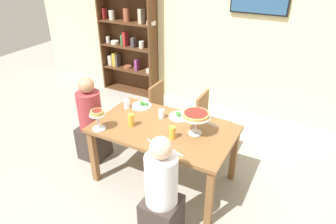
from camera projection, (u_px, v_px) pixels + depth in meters
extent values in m
plane|color=gray|center=(164.00, 178.00, 3.75)|extent=(12.00, 12.00, 0.00)
cube|color=beige|center=(230.00, 27.00, 4.78)|extent=(8.00, 0.12, 2.80)
cube|color=brown|center=(164.00, 129.00, 3.40)|extent=(1.57, 0.92, 0.04)
cube|color=brown|center=(94.00, 156.00, 3.57)|extent=(0.07, 0.07, 0.70)
cube|color=brown|center=(210.00, 198.00, 2.98)|extent=(0.07, 0.07, 0.70)
cube|color=brown|center=(132.00, 125.00, 4.19)|extent=(0.07, 0.07, 0.70)
cube|color=brown|center=(234.00, 155.00, 3.60)|extent=(0.07, 0.07, 0.70)
cube|color=#4C2D19|center=(104.00, 32.00, 5.72)|extent=(0.03, 0.30, 2.20)
cube|color=#4C2D19|center=(153.00, 39.00, 5.28)|extent=(0.03, 0.30, 2.20)
cube|color=#4C2D19|center=(132.00, 34.00, 5.61)|extent=(1.10, 0.02, 2.20)
cube|color=#4C2D19|center=(131.00, 90.00, 6.03)|extent=(1.04, 0.28, 0.02)
cube|color=#4C2D19|center=(130.00, 69.00, 5.81)|extent=(1.04, 0.28, 0.02)
cube|color=#4C2D19|center=(128.00, 47.00, 5.60)|extent=(1.04, 0.28, 0.02)
cube|color=#4C2D19|center=(127.00, 22.00, 5.39)|extent=(1.04, 0.28, 0.02)
cylinder|color=beige|center=(111.00, 60.00, 5.95)|extent=(0.11, 0.11, 0.18)
cube|color=#B7932D|center=(115.00, 59.00, 5.88)|extent=(0.07, 0.13, 0.25)
cube|color=#3D3838|center=(118.00, 60.00, 5.86)|extent=(0.04, 0.13, 0.24)
cylinder|color=brown|center=(128.00, 67.00, 5.82)|extent=(0.16, 0.16, 0.04)
cube|color=#7A3370|center=(137.00, 65.00, 5.69)|extent=(0.05, 0.12, 0.21)
cylinder|color=beige|center=(150.00, 71.00, 5.61)|extent=(0.15, 0.15, 0.07)
cylinder|color=silver|center=(108.00, 39.00, 5.76)|extent=(0.07, 0.07, 0.12)
cylinder|color=silver|center=(115.00, 42.00, 5.71)|extent=(0.15, 0.15, 0.06)
cube|color=#2D6B38|center=(123.00, 40.00, 5.59)|extent=(0.04, 0.13, 0.20)
cube|color=maroon|center=(126.00, 39.00, 5.56)|extent=(0.06, 0.13, 0.25)
cube|color=#3D3838|center=(134.00, 42.00, 5.50)|extent=(0.07, 0.13, 0.17)
cylinder|color=beige|center=(141.00, 45.00, 5.45)|extent=(0.09, 0.09, 0.12)
cube|color=maroon|center=(105.00, 14.00, 5.53)|extent=(0.04, 0.11, 0.20)
cylinder|color=beige|center=(112.00, 15.00, 5.48)|extent=(0.10, 0.10, 0.17)
cylinder|color=brown|center=(126.00, 15.00, 5.33)|extent=(0.11, 0.11, 0.23)
cube|color=#B2A88E|center=(141.00, 16.00, 5.20)|extent=(0.06, 0.13, 0.25)
cylinder|color=silver|center=(151.00, 23.00, 5.16)|extent=(0.16, 0.16, 0.07)
cube|color=#382D28|center=(162.00, 218.00, 2.92)|extent=(0.34, 0.34, 0.45)
cylinder|color=silver|center=(161.00, 180.00, 2.69)|extent=(0.30, 0.30, 0.50)
sphere|color=beige|center=(161.00, 148.00, 2.53)|extent=(0.20, 0.20, 0.20)
cube|color=#382D28|center=(94.00, 142.00, 4.06)|extent=(0.34, 0.34, 0.45)
cylinder|color=#993338|center=(90.00, 111.00, 3.83)|extent=(0.30, 0.30, 0.50)
sphere|color=#A87A5B|center=(86.00, 85.00, 3.66)|extent=(0.20, 0.20, 0.20)
cube|color=brown|center=(168.00, 115.00, 4.27)|extent=(0.40, 0.40, 0.04)
cube|color=brown|center=(156.00, 98.00, 4.23)|extent=(0.04, 0.36, 0.42)
cylinder|color=brown|center=(184.00, 126.00, 4.44)|extent=(0.04, 0.04, 0.41)
cylinder|color=brown|center=(173.00, 138.00, 4.17)|extent=(0.04, 0.04, 0.41)
cylinder|color=brown|center=(163.00, 121.00, 4.58)|extent=(0.04, 0.04, 0.41)
cylinder|color=brown|center=(151.00, 132.00, 4.31)|extent=(0.04, 0.04, 0.41)
cube|color=brown|center=(214.00, 127.00, 4.00)|extent=(0.40, 0.40, 0.04)
cube|color=brown|center=(202.00, 108.00, 3.97)|extent=(0.04, 0.36, 0.42)
cylinder|color=brown|center=(229.00, 138.00, 4.18)|extent=(0.04, 0.04, 0.41)
cylinder|color=brown|center=(221.00, 151.00, 3.90)|extent=(0.04, 0.04, 0.41)
cylinder|color=brown|center=(205.00, 131.00, 4.32)|extent=(0.04, 0.04, 0.41)
cylinder|color=brown|center=(196.00, 144.00, 4.05)|extent=(0.04, 0.04, 0.41)
cylinder|color=silver|center=(195.00, 133.00, 3.29)|extent=(0.15, 0.15, 0.01)
cylinder|color=silver|center=(195.00, 125.00, 3.23)|extent=(0.03, 0.03, 0.20)
cylinder|color=silver|center=(196.00, 116.00, 3.19)|extent=(0.31, 0.31, 0.01)
cylinder|color=tan|center=(196.00, 115.00, 3.17)|extent=(0.28, 0.28, 0.04)
cylinder|color=maroon|center=(196.00, 113.00, 3.17)|extent=(0.25, 0.25, 0.00)
cylinder|color=silver|center=(99.00, 128.00, 3.36)|extent=(0.15, 0.15, 0.01)
cylinder|color=silver|center=(98.00, 122.00, 3.32)|extent=(0.03, 0.03, 0.17)
cylinder|color=silver|center=(97.00, 115.00, 3.28)|extent=(0.17, 0.17, 0.01)
cylinder|color=tan|center=(97.00, 113.00, 3.27)|extent=(0.14, 0.14, 0.04)
cylinder|color=maroon|center=(97.00, 111.00, 3.26)|extent=(0.11, 0.11, 0.00)
cylinder|color=white|center=(180.00, 116.00, 3.60)|extent=(0.26, 0.26, 0.01)
sphere|color=#2D7028|center=(179.00, 115.00, 3.58)|extent=(0.04, 0.04, 0.04)
sphere|color=#2D7028|center=(178.00, 114.00, 3.59)|extent=(0.05, 0.05, 0.05)
sphere|color=#2D7028|center=(180.00, 114.00, 3.60)|extent=(0.04, 0.04, 0.04)
sphere|color=#2D7028|center=(179.00, 115.00, 3.57)|extent=(0.04, 0.04, 0.04)
cylinder|color=white|center=(142.00, 106.00, 3.84)|extent=(0.25, 0.25, 0.01)
sphere|color=#2D7028|center=(146.00, 104.00, 3.81)|extent=(0.04, 0.04, 0.04)
sphere|color=#2D7028|center=(143.00, 104.00, 3.83)|extent=(0.04, 0.04, 0.04)
sphere|color=#2D7028|center=(142.00, 103.00, 3.83)|extent=(0.06, 0.06, 0.06)
cylinder|color=gold|center=(131.00, 120.00, 3.39)|extent=(0.07, 0.07, 0.15)
cylinder|color=gold|center=(172.00, 133.00, 3.18)|extent=(0.07, 0.07, 0.14)
cylinder|color=white|center=(127.00, 104.00, 3.79)|extent=(0.08, 0.08, 0.10)
cylinder|color=white|center=(161.00, 114.00, 3.56)|extent=(0.07, 0.07, 0.11)
cube|color=silver|center=(176.00, 152.00, 2.98)|extent=(0.18, 0.07, 0.00)
cube|color=silver|center=(211.00, 124.00, 3.45)|extent=(0.17, 0.08, 0.00)
cube|color=silver|center=(154.00, 143.00, 3.13)|extent=(0.18, 0.07, 0.00)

